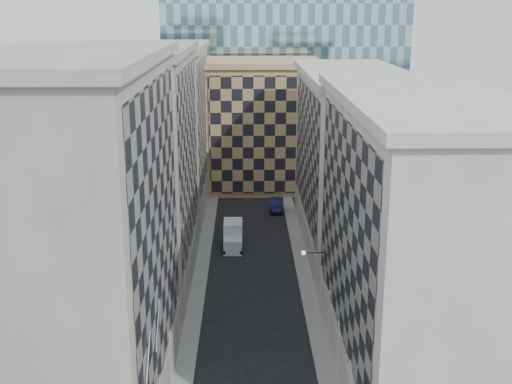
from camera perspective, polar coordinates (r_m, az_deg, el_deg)
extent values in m
cube|color=gray|center=(62.14, -5.19, -8.69)|extent=(1.50, 100.00, 0.15)
cube|color=gray|center=(62.25, 4.61, -8.63)|extent=(1.50, 100.00, 0.15)
cube|color=gray|center=(41.31, -15.46, -5.15)|extent=(10.00, 22.00, 23.00)
cube|color=gray|center=(39.85, -8.80, -3.23)|extent=(0.25, 19.36, 18.00)
cube|color=gray|center=(38.75, -16.78, 11.42)|extent=(10.80, 22.80, 0.70)
cylinder|color=gray|center=(46.93, -8.06, -14.64)|extent=(0.90, 0.90, 4.40)
cylinder|color=gray|center=(51.70, -7.33, -11.53)|extent=(0.90, 0.90, 4.40)
cube|color=gray|center=(62.01, -10.56, 1.77)|extent=(10.00, 22.00, 22.00)
cube|color=gray|center=(61.03, -6.10, 3.17)|extent=(0.25, 19.36, 17.00)
cube|color=gray|center=(64.35, -5.88, -6.33)|extent=(0.45, 21.12, 3.20)
cube|color=gray|center=(60.26, -11.12, 12.28)|extent=(10.80, 22.80, 0.70)
cylinder|color=gray|center=(56.60, -6.74, -8.95)|extent=(0.90, 0.90, 4.40)
cylinder|color=gray|center=(61.60, -6.25, -6.79)|extent=(0.90, 0.90, 4.40)
cylinder|color=gray|center=(66.68, -5.84, -4.95)|extent=(0.90, 0.90, 4.40)
cylinder|color=gray|center=(71.82, -5.48, -3.38)|extent=(0.90, 0.90, 4.40)
cube|color=gray|center=(83.37, -8.13, 5.18)|extent=(10.00, 22.00, 21.00)
cube|color=gray|center=(82.64, -4.79, 6.25)|extent=(0.25, 19.36, 16.00)
cube|color=gray|center=(85.04, -4.69, -0.67)|extent=(0.45, 21.12, 3.20)
cube|color=gray|center=(82.04, -8.44, 12.64)|extent=(10.80, 22.80, 0.70)
cylinder|color=gray|center=(77.02, -5.18, -2.02)|extent=(0.90, 0.90, 4.40)
cylinder|color=gray|center=(82.25, -4.92, -0.82)|extent=(0.90, 0.90, 4.40)
cylinder|color=gray|center=(87.51, -4.68, 0.22)|extent=(0.90, 0.90, 4.40)
cylinder|color=gray|center=(92.81, -4.48, 1.15)|extent=(0.90, 0.90, 4.40)
cube|color=beige|center=(45.79, 13.90, -4.93)|extent=(10.00, 26.00, 20.00)
cube|color=gray|center=(44.28, 7.91, -3.26)|extent=(0.25, 22.88, 15.00)
cube|color=beige|center=(48.46, 7.54, -14.37)|extent=(0.45, 24.96, 3.20)
cube|color=beige|center=(43.26, 14.82, 7.99)|extent=(10.80, 26.80, 0.70)
cylinder|color=beige|center=(48.18, 7.75, -13.75)|extent=(0.90, 0.90, 4.40)
cylinder|color=beige|center=(52.70, 6.90, -10.95)|extent=(0.90, 0.90, 4.40)
cylinder|color=beige|center=(57.34, 6.20, -8.59)|extent=(0.90, 0.90, 4.40)
cube|color=beige|center=(71.21, 8.47, 2.47)|extent=(10.00, 28.00, 19.00)
cube|color=gray|center=(70.23, 4.58, 3.67)|extent=(0.25, 24.64, 14.00)
cube|color=beige|center=(72.84, 4.48, -3.57)|extent=(0.45, 26.88, 3.20)
cube|color=beige|center=(69.58, 8.81, 10.38)|extent=(10.80, 28.80, 0.70)
cube|color=tan|center=(95.83, 0.61, 5.85)|extent=(16.00, 14.00, 18.00)
cube|color=tan|center=(88.85, 0.74, 5.03)|extent=(15.20, 0.25, 16.50)
cube|color=tan|center=(94.61, 0.63, 11.46)|extent=(16.80, 14.80, 0.80)
cube|color=#292620|center=(108.93, -0.65, 9.74)|extent=(6.00, 6.00, 28.00)
cylinder|color=gray|center=(35.62, -9.59, -14.62)|extent=(0.10, 2.33, 2.33)
cylinder|color=gray|center=(39.08, -8.74, -11.63)|extent=(0.10, 2.33, 2.33)
cylinder|color=black|center=(54.35, 5.20, -5.40)|extent=(1.80, 0.08, 0.08)
sphere|color=#FFE5B2|center=(54.26, 4.25, -5.42)|extent=(0.36, 0.36, 0.36)
cube|color=silver|center=(70.83, -2.08, -4.79)|extent=(2.00, 2.19, 1.64)
cube|color=silver|center=(72.85, -2.05, -3.69)|extent=(2.10, 3.28, 2.82)
cylinder|color=black|center=(70.33, -2.83, -5.31)|extent=(0.27, 0.82, 0.82)
cylinder|color=black|center=(70.29, -1.34, -5.31)|extent=(0.27, 0.82, 0.82)
cylinder|color=black|center=(74.24, -2.73, -4.13)|extent=(0.27, 0.82, 0.82)
cylinder|color=black|center=(74.21, -1.32, -4.13)|extent=(0.27, 0.82, 0.82)
imported|color=#0F1239|center=(85.28, 1.85, -1.14)|extent=(2.06, 4.93, 1.59)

